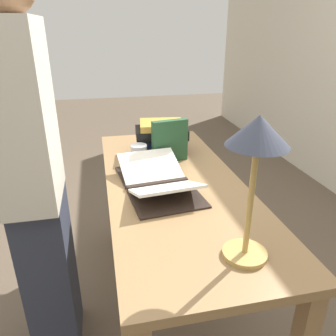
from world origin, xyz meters
The scene contains 8 objects.
ground_plane centered at (0.00, 0.00, 0.00)m, with size 12.00×12.00×0.00m, color brown.
reading_desk centered at (0.00, 0.00, 0.67)m, with size 1.53×0.63×0.78m.
open_book centered at (0.03, -0.08, 0.81)m, with size 0.55×0.35×0.09m.
book_stack_tall centered at (-0.40, 0.02, 0.87)m, with size 0.22×0.30×0.18m.
book_standing_upright centered at (-0.26, 0.04, 0.89)m, with size 0.07×0.20×0.23m.
reading_lamp centered at (0.58, 0.09, 1.14)m, with size 0.18×0.18×0.46m.
coffee_mug centered at (-0.27, -0.13, 0.83)m, with size 0.11×0.09×0.10m.
person_reader centered at (0.07, -0.60, 0.82)m, with size 0.36×0.21×1.67m.
Camera 1 is at (1.35, -0.32, 1.45)m, focal length 35.00 mm.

